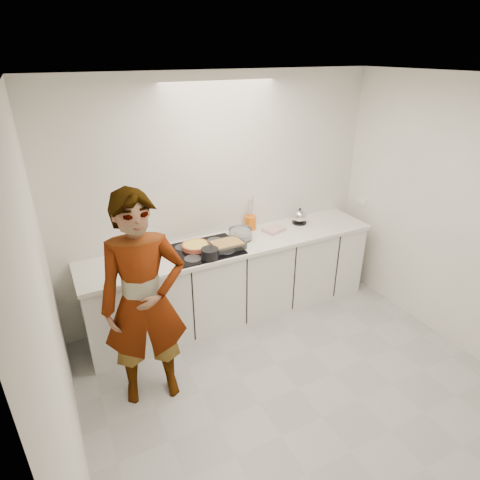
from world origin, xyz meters
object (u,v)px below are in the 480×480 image
hob (205,250)px  cook (144,302)px  tart_dish (196,246)px  kettle (300,217)px  mixing_bowl (240,234)px  utensil_crock (250,223)px  baking_dish (227,245)px  saucepan (210,253)px

hob → cook: cook is taller
tart_dish → kettle: size_ratio=1.39×
cook → hob: bearing=50.5°
mixing_bowl → utensil_crock: utensil_crock is taller
baking_dish → cook: cook is taller
saucepan → baking_dish: size_ratio=0.54×
tart_dish → cook: 1.05m
mixing_bowl → kettle: kettle is taller
kettle → hob: bearing=-173.3°
baking_dish → cook: size_ratio=0.18×
kettle → utensil_crock: bearing=169.4°
tart_dish → mixing_bowl: 0.52m
hob → cook: (-0.80, -0.69, 0.02)m
tart_dish → utensil_crock: (0.74, 0.20, 0.04)m
utensil_crock → baking_dish: bearing=-143.4°
tart_dish → cook: size_ratio=0.16×
kettle → utensil_crock: (-0.60, 0.11, -0.00)m
tart_dish → cook: bearing=-134.1°
saucepan → utensil_crock: (0.70, 0.46, 0.02)m
utensil_crock → hob: bearing=-158.9°
hob → mixing_bowl: mixing_bowl is taller
mixing_bowl → cook: 1.47m
saucepan → kettle: (1.29, 0.35, 0.02)m
saucepan → cook: cook is taller
mixing_bowl → baking_dish: bearing=-147.0°
baking_dish → kettle: kettle is taller
saucepan → cook: bearing=-147.7°
kettle → saucepan: bearing=-164.9°
hob → baking_dish: bearing=-19.8°
saucepan → baking_dish: (0.24, 0.12, -0.01)m
saucepan → utensil_crock: bearing=33.4°
baking_dish → saucepan: bearing=-153.4°
mixing_bowl → hob: bearing=-170.9°
tart_dish → mixing_bowl: size_ratio=1.13×
baking_dish → mixing_bowl: bearing=33.0°
kettle → baking_dish: bearing=-167.8°
mixing_bowl → utensil_crock: bearing=40.0°
tart_dish → kettle: 1.34m
baking_dish → kettle: size_ratio=1.54×
saucepan → utensil_crock: size_ratio=1.17×
hob → kettle: kettle is taller
saucepan → kettle: bearing=15.1°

